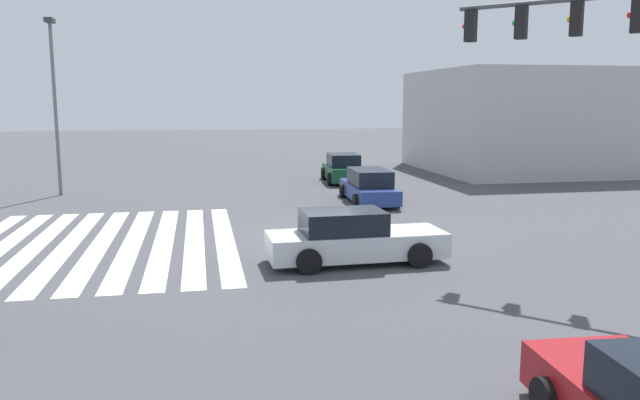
{
  "coord_description": "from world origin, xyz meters",
  "views": [
    {
      "loc": [
        19.84,
        -3.88,
        4.38
      ],
      "look_at": [
        0.0,
        0.0,
        1.16
      ],
      "focal_mm": 35.0,
      "sensor_mm": 36.0,
      "label": 1
    }
  ],
  "objects_px": {
    "car_3": "(353,239)",
    "traffic_signal_mast": "(615,59)",
    "car_6": "(369,187)",
    "car_4": "(343,169)",
    "street_light_pole_a": "(54,91)"
  },
  "relations": [
    {
      "from": "car_4",
      "to": "car_3",
      "type": "bearing_deg",
      "value": 171.81
    },
    {
      "from": "car_6",
      "to": "street_light_pole_a",
      "type": "distance_m",
      "value": 15.04
    },
    {
      "from": "car_4",
      "to": "street_light_pole_a",
      "type": "relative_size",
      "value": 0.53
    },
    {
      "from": "car_3",
      "to": "car_6",
      "type": "bearing_deg",
      "value": 70.76
    },
    {
      "from": "traffic_signal_mast",
      "to": "street_light_pole_a",
      "type": "bearing_deg",
      "value": -1.08
    },
    {
      "from": "car_4",
      "to": "car_6",
      "type": "relative_size",
      "value": 0.87
    },
    {
      "from": "car_3",
      "to": "car_4",
      "type": "xyz_separation_m",
      "value": [
        -16.71,
        3.61,
        0.06
      ]
    },
    {
      "from": "traffic_signal_mast",
      "to": "car_6",
      "type": "bearing_deg",
      "value": -32.38
    },
    {
      "from": "car_4",
      "to": "street_light_pole_a",
      "type": "distance_m",
      "value": 14.8
    },
    {
      "from": "car_3",
      "to": "traffic_signal_mast",
      "type": "bearing_deg",
      "value": -22.95
    },
    {
      "from": "car_3",
      "to": "car_6",
      "type": "relative_size",
      "value": 1.0
    },
    {
      "from": "traffic_signal_mast",
      "to": "car_3",
      "type": "height_order",
      "value": "traffic_signal_mast"
    },
    {
      "from": "car_3",
      "to": "street_light_pole_a",
      "type": "bearing_deg",
      "value": 124.19
    },
    {
      "from": "street_light_pole_a",
      "to": "car_6",
      "type": "bearing_deg",
      "value": 70.54
    },
    {
      "from": "car_6",
      "to": "street_light_pole_a",
      "type": "height_order",
      "value": "street_light_pole_a"
    }
  ]
}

